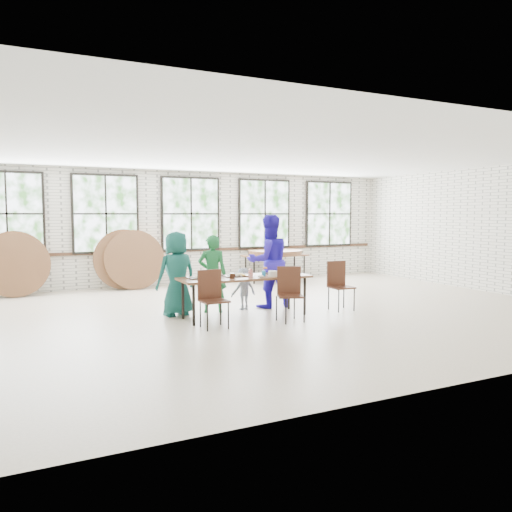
{
  "coord_description": "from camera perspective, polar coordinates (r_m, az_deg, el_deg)",
  "views": [
    {
      "loc": [
        -4.19,
        -8.35,
        1.87
      ],
      "look_at": [
        0.0,
        0.4,
        1.05
      ],
      "focal_mm": 35.0,
      "sensor_mm": 36.0,
      "label": 1
    }
  ],
  "objects": [
    {
      "name": "chair_spare",
      "position": [
        9.89,
        9.44,
        -2.85
      ],
      "size": [
        0.43,
        0.42,
        0.95
      ],
      "rotation": [
        0.0,
        0.0,
        -0.03
      ],
      "color": "#442316",
      "rests_on": "ground"
    },
    {
      "name": "tabletop_clutter",
      "position": [
        9.06,
        -0.55,
        -2.18
      ],
      "size": [
        1.97,
        0.6,
        0.11
      ],
      "color": "black",
      "rests_on": "dining_table"
    },
    {
      "name": "chair_near_right",
      "position": [
        8.77,
        3.86,
        -3.78
      ],
      "size": [
        0.54,
        0.53,
        0.95
      ],
      "rotation": [
        0.0,
        0.0,
        -0.39
      ],
      "color": "#442316",
      "rests_on": "ground"
    },
    {
      "name": "adult_green",
      "position": [
        9.49,
        -5.01,
        -2.03
      ],
      "size": [
        0.63,
        0.52,
        1.48
      ],
      "primitive_type": "imported",
      "rotation": [
        0.0,
        0.0,
        2.79
      ],
      "color": "#1D6E36",
      "rests_on": "ground"
    },
    {
      "name": "storage_table",
      "position": [
        13.9,
        2.2,
        -0.07
      ],
      "size": [
        1.83,
        0.83,
        0.74
      ],
      "rotation": [
        0.0,
        0.0,
        0.04
      ],
      "color": "brown",
      "rests_on": "ground"
    },
    {
      "name": "round_tops_stacked",
      "position": [
        13.89,
        2.2,
        0.42
      ],
      "size": [
        1.5,
        1.5,
        0.13
      ],
      "color": "brown",
      "rests_on": "storage_table"
    },
    {
      "name": "adult_blue",
      "position": [
        9.95,
        1.46,
        -0.61
      ],
      "size": [
        0.92,
        0.72,
        1.85
      ],
      "primitive_type": "imported",
      "rotation": [
        0.0,
        0.0,
        3.12
      ],
      "color": "#2D1CC7",
      "rests_on": "ground"
    },
    {
      "name": "toddler",
      "position": [
        9.78,
        -1.44,
        -3.77
      ],
      "size": [
        0.56,
        0.36,
        0.82
      ],
      "primitive_type": "imported",
      "rotation": [
        0.0,
        0.0,
        3.25
      ],
      "color": "#121F38",
      "rests_on": "ground"
    },
    {
      "name": "dining_table",
      "position": [
        9.05,
        -1.26,
        -2.67
      ],
      "size": [
        2.4,
        0.8,
        0.74
      ],
      "rotation": [
        0.0,
        0.0,
        -0.0
      ],
      "color": "brown",
      "rests_on": "ground"
    },
    {
      "name": "adult_teal",
      "position": [
        9.27,
        -9.07,
        -2.0
      ],
      "size": [
        0.84,
        0.63,
        1.56
      ],
      "primitive_type": "imported",
      "rotation": [
        0.0,
        0.0,
        3.33
      ],
      "color": "#155244",
      "rests_on": "ground"
    },
    {
      "name": "chair_near_left",
      "position": [
        8.27,
        -5.08,
        -4.31
      ],
      "size": [
        0.44,
        0.42,
        0.95
      ],
      "rotation": [
        0.0,
        0.0,
        0.05
      ],
      "color": "#442316",
      "rests_on": "ground"
    },
    {
      "name": "room",
      "position": [
        13.46,
        -7.47,
        4.6
      ],
      "size": [
        12.0,
        12.0,
        12.0
      ],
      "color": "beige",
      "rests_on": "ground"
    },
    {
      "name": "round_tops_leaning",
      "position": [
        12.59,
        -20.0,
        -0.64
      ],
      "size": [
        4.2,
        0.43,
        1.49
      ],
      "color": "brown",
      "rests_on": "ground"
    }
  ]
}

